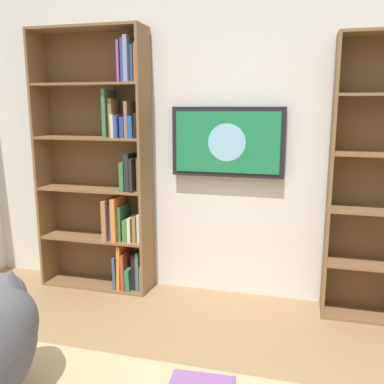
% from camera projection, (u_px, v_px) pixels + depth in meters
% --- Properties ---
extents(wall_back, '(4.52, 0.06, 2.70)m').
position_uv_depth(wall_back, '(234.00, 130.00, 3.34)').
color(wall_back, silver).
rests_on(wall_back, ground).
extents(bookshelf_right, '(0.95, 0.28, 2.14)m').
position_uv_depth(bookshelf_right, '(107.00, 170.00, 3.51)').
color(bookshelf_right, brown).
rests_on(bookshelf_right, ground).
extents(wall_mounted_tv, '(0.88, 0.07, 0.54)m').
position_uv_depth(wall_mounted_tv, '(228.00, 142.00, 3.29)').
color(wall_mounted_tv, black).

